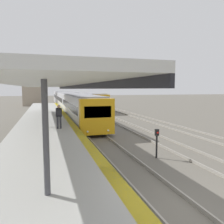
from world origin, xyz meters
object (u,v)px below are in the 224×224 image
object	(u,v)px
train_far	(79,97)
person_on_platform	(59,115)
train_near	(67,100)
signal_post_near	(157,140)

from	to	relation	value
train_far	person_on_platform	bearing A→B (deg)	-100.53
train_far	train_near	bearing A→B (deg)	-107.41
train_near	train_far	bearing A→B (deg)	72.59
person_on_platform	train_far	world-z (taller)	train_far
person_on_platform	train_near	xyz separation A→B (m)	(2.83, 24.03, -0.19)
person_on_platform	train_near	distance (m)	24.20
train_far	signal_post_near	world-z (taller)	train_far
train_near	signal_post_near	bearing A→B (deg)	-86.24
person_on_platform	signal_post_near	size ratio (longest dim) A/B	1.05
person_on_platform	signal_post_near	world-z (taller)	person_on_platform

